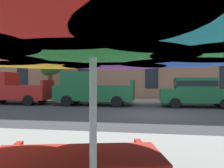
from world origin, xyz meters
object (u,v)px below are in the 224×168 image
street_tree_left (50,63)px  pickup_green (91,90)px  pickup_red (11,89)px  sedan_green (196,91)px  patio_umbrella (93,23)px

street_tree_left → pickup_green: bearing=-35.8°
pickup_red → street_tree_left: 3.98m
pickup_red → street_tree_left: (1.49, 3.07, 2.05)m
sedan_green → street_tree_left: (-10.82, 3.07, 2.13)m
sedan_green → patio_umbrella: patio_umbrella is taller
sedan_green → street_tree_left: bearing=164.2°
pickup_green → street_tree_left: street_tree_left is taller
patio_umbrella → pickup_red: bearing=125.6°
street_tree_left → sedan_green: bearing=-15.8°
pickup_red → pickup_green: 5.75m
pickup_green → street_tree_left: (-4.26, 3.07, 2.05)m
sedan_green → pickup_green: bearing=180.0°
patio_umbrella → pickup_green: bearing=104.7°
pickup_green → sedan_green: 6.56m
street_tree_left → patio_umbrella: size_ratio=1.21×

